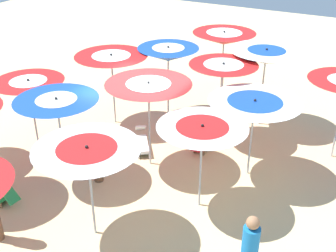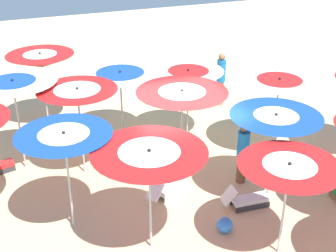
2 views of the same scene
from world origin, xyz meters
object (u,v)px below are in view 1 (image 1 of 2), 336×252
at_px(lounger_4, 265,108).
at_px(beach_umbrella_12, 112,61).
at_px(lounger_1, 77,157).
at_px(beach_umbrella_13, 168,54).
at_px(beach_ball, 80,138).
at_px(beach_umbrella_11, 29,87).
at_px(beach_umbrella_2, 202,133).
at_px(beach_umbrella_9, 266,57).
at_px(beach_umbrella_6, 57,108).
at_px(lounger_2, 203,143).
at_px(beach_umbrella_7, 149,91).
at_px(beach_umbrella_14, 224,38).
at_px(beach_umbrella_8, 223,71).
at_px(beachgoer_0, 96,152).
at_px(lounger_3, 142,142).
at_px(beach_umbrella_3, 254,108).
at_px(beach_umbrella_1, 88,156).

bearing_deg(lounger_4, beach_umbrella_12, -68.83).
height_order(beach_umbrella_12, lounger_1, beach_umbrella_12).
xyz_separation_m(beach_umbrella_13, beach_ball, (3.02, -1.35, -1.92)).
xyz_separation_m(beach_umbrella_11, beach_umbrella_12, (-2.38, 1.09, 0.18)).
relative_size(beach_umbrella_2, beach_umbrella_12, 0.94).
xyz_separation_m(beach_umbrella_12, beach_ball, (1.64, -0.13, -1.91)).
bearing_deg(beach_umbrella_9, beach_umbrella_6, -34.02).
xyz_separation_m(beach_umbrella_12, lounger_2, (0.22, 3.23, -1.88)).
xyz_separation_m(beach_umbrella_7, beach_umbrella_11, (0.77, -3.35, -0.27)).
height_order(lounger_1, lounger_4, lounger_1).
height_order(beach_umbrella_6, beach_umbrella_11, beach_umbrella_6).
bearing_deg(lounger_1, beach_umbrella_14, 166.75).
bearing_deg(lounger_2, beach_umbrella_8, -10.67).
bearing_deg(beach_ball, beach_umbrella_14, 153.95).
height_order(beach_umbrella_11, beachgoer_0, beach_umbrella_11).
relative_size(beach_umbrella_2, beach_umbrella_13, 0.92).
distance_m(beach_umbrella_6, lounger_4, 7.25).
distance_m(beach_umbrella_2, beach_umbrella_13, 4.97).
bearing_deg(beach_umbrella_6, beach_umbrella_7, 133.27).
relative_size(beach_umbrella_2, beach_umbrella_8, 0.91).
bearing_deg(lounger_2, lounger_4, -17.98).
height_order(beach_umbrella_9, beach_umbrella_12, beach_umbrella_9).
bearing_deg(beach_umbrella_12, lounger_4, 125.33).
distance_m(beach_umbrella_2, beach_umbrella_11, 5.29).
bearing_deg(beach_umbrella_14, beachgoer_0, -7.53).
relative_size(beach_umbrella_2, beach_umbrella_11, 1.02).
bearing_deg(beach_umbrella_13, beach_umbrella_6, -7.79).
xyz_separation_m(beach_umbrella_6, lounger_2, (-2.94, 2.62, -1.79)).
relative_size(beach_umbrella_13, lounger_1, 2.03).
relative_size(beach_umbrella_12, lounger_2, 1.99).
bearing_deg(lounger_4, lounger_3, -46.35).
relative_size(beach_umbrella_3, lounger_4, 1.81).
bearing_deg(lounger_3, beach_umbrella_7, 9.85).
bearing_deg(beach_umbrella_1, beach_umbrella_11, -120.58).
height_order(beach_umbrella_11, lounger_3, beach_umbrella_11).
height_order(beach_umbrella_6, beach_ball, beach_umbrella_6).
relative_size(beach_umbrella_9, beach_umbrella_12, 1.09).
bearing_deg(beach_ball, beach_umbrella_6, 25.72).
bearing_deg(beach_umbrella_1, beach_umbrella_2, 140.62).
bearing_deg(beach_ball, beach_umbrella_12, 175.52).
bearing_deg(beachgoer_0, beach_umbrella_12, -51.26).
bearing_deg(beach_umbrella_9, beach_umbrella_14, -124.22).
bearing_deg(beach_umbrella_13, lounger_1, -10.55).
xyz_separation_m(beach_umbrella_11, beach_umbrella_13, (-3.75, 2.32, 0.19)).
height_order(beach_umbrella_1, beach_umbrella_12, beach_umbrella_12).
relative_size(beach_umbrella_13, lounger_2, 2.02).
height_order(lounger_1, beach_ball, lounger_1).
xyz_separation_m(beach_umbrella_9, beachgoer_0, (5.04, -2.68, -1.42)).
distance_m(beach_umbrella_1, beach_umbrella_9, 6.85).
bearing_deg(beach_umbrella_13, beach_umbrella_11, -31.70).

